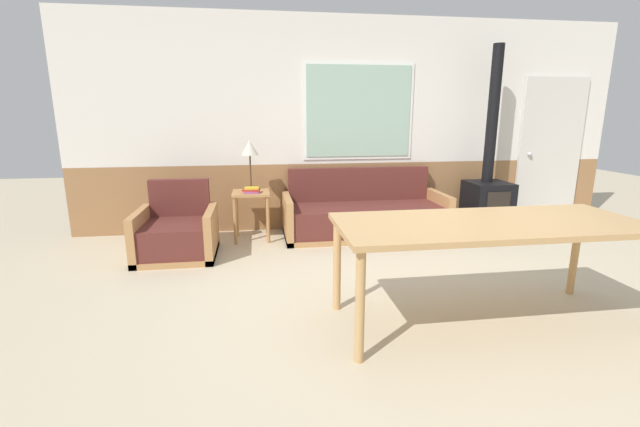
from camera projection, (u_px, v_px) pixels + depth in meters
ground_plane at (427, 311)px, 3.35m from camera, size 16.00×16.00×0.00m
wall_back at (355, 125)px, 5.56m from camera, size 7.20×0.09×2.70m
couch at (364, 216)px, 5.39m from camera, size 2.02×0.80×0.82m
armchair at (177, 235)px, 4.60m from camera, size 0.81×0.80×0.79m
side_table at (251, 202)px, 5.16m from camera, size 0.44×0.44×0.59m
table_lamp at (250, 150)px, 5.09m from camera, size 0.21×0.21×0.61m
book_stack at (252, 190)px, 5.05m from camera, size 0.22×0.16×0.07m
dining_table at (489, 231)px, 3.02m from camera, size 2.17×0.87×0.77m
wood_stove at (488, 187)px, 5.56m from camera, size 0.51×0.54×2.34m
entry_door at (550, 151)px, 6.00m from camera, size 0.94×0.09×1.99m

